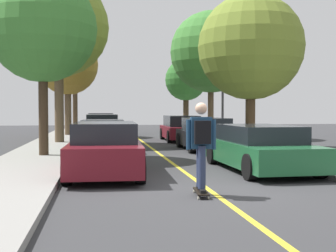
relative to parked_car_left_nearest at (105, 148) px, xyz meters
name	(u,v)px	position (x,y,z in m)	size (l,w,h in m)	color
ground	(210,190)	(2.11, -2.70, -0.67)	(80.00, 80.00, 0.00)	#353538
center_line	(177,166)	(2.11, 1.30, -0.67)	(0.12, 39.20, 0.01)	gold
parked_car_left_nearest	(105,148)	(0.00, 0.00, 0.00)	(1.98, 4.73, 1.35)	maroon
parked_car_left_near	(103,136)	(0.00, 6.36, -0.03)	(2.05, 4.32, 1.27)	#1E5B33
parked_car_left_far	(102,128)	(0.00, 12.14, 0.04)	(1.90, 4.44, 1.43)	black
parked_car_left_farthest	(101,124)	(0.00, 18.16, 0.03)	(1.96, 4.25, 1.44)	black
parked_car_right_nearest	(259,148)	(4.22, 0.07, -0.05)	(2.08, 4.71, 1.25)	#1E5B33
parked_car_right_near	(205,134)	(4.22, 6.39, -0.01)	(1.94, 4.10, 1.34)	black
parked_car_right_far	(181,129)	(4.22, 11.87, 0.00)	(1.95, 4.17, 1.36)	maroon
street_tree_left_nearest	(43,29)	(-2.02, 3.92, 3.74)	(3.66, 3.66, 6.12)	#3D2D1E
street_tree_left_near	(59,27)	(-2.02, 10.12, 4.92)	(4.75, 4.75, 7.84)	brown
street_tree_left_far	(68,65)	(-2.02, 16.28, 3.74)	(3.70, 3.70, 6.15)	brown
street_tree_left_farthest	(75,70)	(-2.02, 24.88, 4.21)	(2.86, 2.86, 6.24)	#3D2D1E
street_tree_right_nearest	(251,47)	(6.24, 6.60, 3.66)	(4.49, 4.49, 6.45)	#4C3823
street_tree_right_near	(211,52)	(6.24, 13.43, 4.31)	(4.69, 4.69, 7.20)	brown
street_tree_right_far	(186,80)	(6.24, 20.83, 3.19)	(3.09, 3.09, 5.30)	#3D2D1E
streetlamp	(223,80)	(5.97, 9.99, 2.50)	(0.36, 0.24, 5.25)	#38383D
skateboard	(201,191)	(1.79, -3.26, -0.58)	(0.30, 0.86, 0.10)	black
skateboarder	(201,141)	(1.79, -3.30, 0.41)	(0.59, 0.71, 1.71)	black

